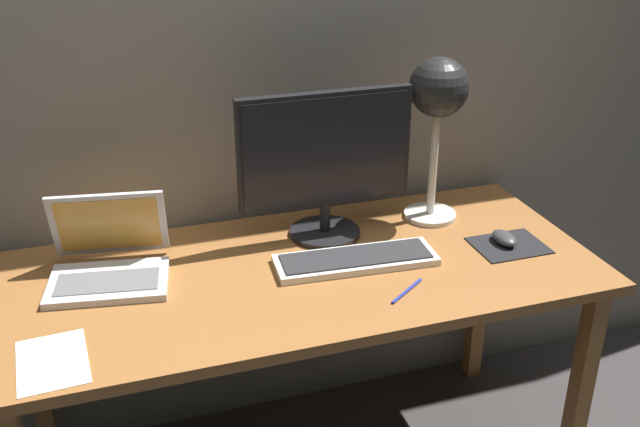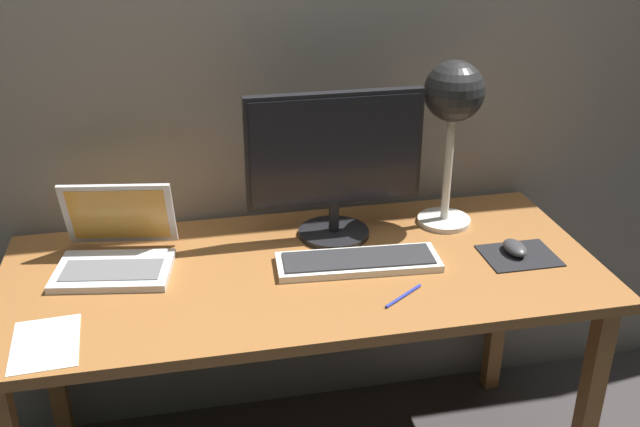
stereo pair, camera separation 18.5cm
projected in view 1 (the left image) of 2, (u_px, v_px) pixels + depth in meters
back_wall at (258, 29)px, 2.07m from camera, size 4.80×0.06×2.60m
desk at (301, 294)px, 2.00m from camera, size 1.60×0.70×0.74m
monitor at (325, 159)px, 2.04m from camera, size 0.50×0.21×0.43m
keyboard_main at (356, 260)px, 1.98m from camera, size 0.45×0.17×0.03m
laptop at (109, 254)px, 1.91m from camera, size 0.34×0.31×0.21m
desk_lamp at (438, 99)px, 2.09m from camera, size 0.17×0.17×0.50m
mousepad at (509, 245)px, 2.08m from camera, size 0.20×0.16×0.00m
mouse at (504, 238)px, 2.08m from camera, size 0.06×0.10×0.03m
paper_sheet_near_mouse at (52, 362)px, 1.59m from camera, size 0.16×0.22×0.00m
pen at (407, 291)px, 1.85m from camera, size 0.12×0.09×0.01m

